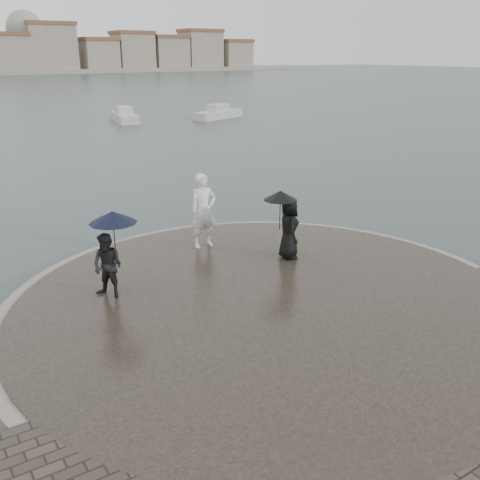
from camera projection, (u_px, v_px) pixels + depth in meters
ground at (381, 386)px, 9.90m from camera, size 400.00×400.00×0.00m
kerb_ring at (270, 307)px, 12.61m from camera, size 12.50×12.50×0.32m
quay_tip at (270, 306)px, 12.61m from camera, size 11.90×11.90×0.36m
statue at (203, 211)px, 15.61m from camera, size 0.82×0.55×2.20m
visitor_left at (109, 249)px, 12.38m from camera, size 1.27×1.14×2.04m
visitor_right at (287, 221)px, 14.74m from camera, size 1.14×1.07×1.95m
boats at (172, 116)px, 48.61m from camera, size 12.31×7.15×1.50m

